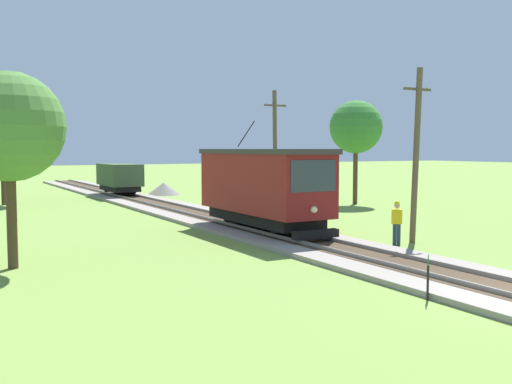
% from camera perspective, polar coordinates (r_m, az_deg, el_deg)
% --- Properties ---
extents(rail_left, '(0.07, 120.00, 0.14)m').
position_cam_1_polar(rail_left, '(15.92, 23.21, -9.11)').
color(rail_left, gray).
rests_on(rail_left, track_ballast).
extents(red_tram, '(2.60, 8.54, 4.79)m').
position_cam_1_polar(red_tram, '(26.40, 0.68, 0.67)').
color(red_tram, maroon).
rests_on(red_tram, rail_right).
extents(freight_car, '(2.40, 5.20, 2.31)m').
position_cam_1_polar(freight_car, '(47.83, -13.12, 1.39)').
color(freight_car, '#384C33').
rests_on(freight_car, rail_right).
extents(utility_pole_near_tram, '(1.40, 0.48, 7.05)m').
position_cam_1_polar(utility_pole_near_tram, '(24.50, 15.29, 3.59)').
color(utility_pole_near_tram, brown).
rests_on(utility_pole_near_tram, ground).
extents(utility_pole_mid, '(1.40, 0.42, 7.12)m').
position_cam_1_polar(utility_pole_mid, '(33.35, 1.87, 3.93)').
color(utility_pole_mid, brown).
rests_on(utility_pole_mid, ground).
extents(trackside_signal_marker, '(0.21, 0.21, 1.18)m').
position_cam_1_polar(trackside_signal_marker, '(15.53, 16.37, -7.69)').
color(trackside_signal_marker, black).
rests_on(trackside_signal_marker, ground).
extents(gravel_pile, '(2.83, 2.83, 1.02)m').
position_cam_1_polar(gravel_pile, '(49.40, -8.96, 0.32)').
color(gravel_pile, gray).
rests_on(gravel_pile, ground).
extents(track_worker, '(0.42, 0.45, 1.78)m').
position_cam_1_polar(track_worker, '(23.87, 13.53, -2.73)').
color(track_worker, navy).
rests_on(track_worker, ground).
extents(tree_right_near, '(3.48, 3.48, 6.27)m').
position_cam_1_polar(tree_right_near, '(20.14, -22.88, 5.81)').
color(tree_right_near, '#4C3823').
rests_on(tree_right_near, ground).
extents(tree_left_far, '(3.63, 3.63, 7.14)m').
position_cam_1_polar(tree_left_far, '(41.00, 9.68, 6.21)').
color(tree_left_far, '#4C3823').
rests_on(tree_left_far, ground).
extents(tree_right_far, '(5.24, 5.24, 8.34)m').
position_cam_1_polar(tree_right_far, '(43.43, -23.50, 6.36)').
color(tree_right_far, '#4C3823').
rests_on(tree_right_far, ground).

